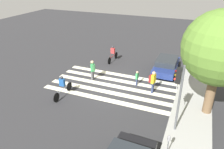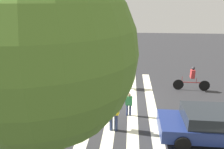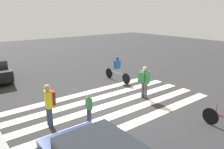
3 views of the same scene
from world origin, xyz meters
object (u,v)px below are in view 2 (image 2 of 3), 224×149
Objects in this scene: pedestrian_adult_tall_backpack at (123,74)px; cyclist_far_lane at (78,71)px; pedestrian_adult_blue_shirt at (129,103)px; pedestrian_child_with_backpack at (113,110)px; car_parked_dark_suv at (212,124)px; street_tree at (43,54)px; cyclist_mid_street at (192,78)px.

cyclist_far_lane is (3.25, -0.84, -0.15)m from pedestrian_adult_tall_backpack.
pedestrian_child_with_backpack is (0.68, 1.41, 0.33)m from pedestrian_adult_blue_shirt.
car_parked_dark_suv is (-4.19, 0.35, -0.34)m from pedestrian_child_with_backpack.
cyclist_far_lane reaches higher than pedestrian_adult_blue_shirt.
street_tree is 9.85m from pedestrian_adult_tall_backpack.
street_tree reaches higher than cyclist_far_lane.
cyclist_mid_street is at bearing -132.01° from pedestrian_adult_blue_shirt.
cyclist_far_lane is 0.56× the size of car_parked_dark_suv.
cyclist_far_lane is at bearing -45.69° from pedestrian_adult_blue_shirt.
street_tree is 5.36× the size of pedestrian_adult_blue_shirt.
pedestrian_child_with_backpack is at bearing -4.27° from car_parked_dark_suv.
street_tree reaches higher than pedestrian_adult_blue_shirt.
cyclist_mid_street is (-4.10, -3.77, 0.16)m from pedestrian_adult_blue_shirt.
street_tree is 7.59m from car_parked_dark_suv.
pedestrian_child_with_backpack is at bearing 115.35° from cyclist_far_lane.
pedestrian_child_with_backpack is 4.22m from car_parked_dark_suv.
cyclist_mid_street is 0.97× the size of cyclist_far_lane.
street_tree is 10.71m from cyclist_far_lane.
street_tree is at bearing 58.48° from cyclist_mid_street.
pedestrian_adult_blue_shirt is at bearing -110.60° from street_tree.
pedestrian_child_with_backpack is at bearing 69.71° from pedestrian_adult_blue_shirt.
pedestrian_adult_tall_backpack reaches higher than pedestrian_adult_blue_shirt.
street_tree is 2.73× the size of cyclist_far_lane.
pedestrian_adult_tall_backpack reaches higher than cyclist_mid_street.
cyclist_mid_street reaches higher than car_parked_dark_suv.
car_parked_dark_suv is (-3.51, 1.76, -0.01)m from pedestrian_adult_blue_shirt.
pedestrian_adult_tall_backpack is 3.36m from cyclist_far_lane.
street_tree is at bearing 98.24° from cyclist_far_lane.
car_parked_dark_suv reaches higher than pedestrian_adult_blue_shirt.
cyclist_mid_street reaches higher than pedestrian_adult_blue_shirt.
car_parked_dark_suv is (-5.52, -3.59, -3.76)m from street_tree.
cyclist_far_lane reaches higher than car_parked_dark_suv.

